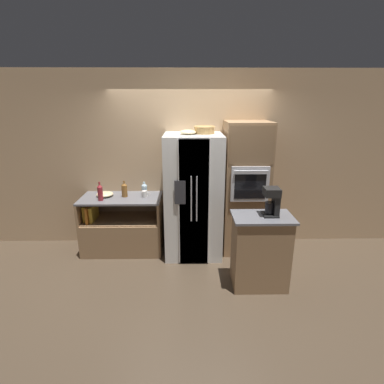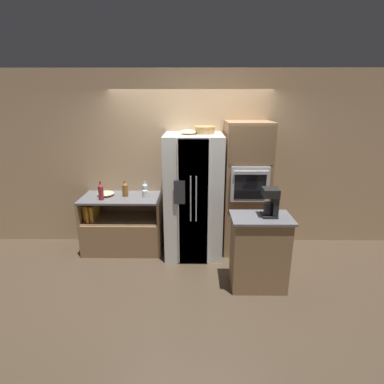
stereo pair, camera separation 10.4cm
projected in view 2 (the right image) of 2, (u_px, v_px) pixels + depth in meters
The scene contains 14 objects.
ground_plane at pixel (191, 253), 4.80m from camera, with size 20.00×20.00×0.00m, color #4C3D2D.
wall_back at pixel (191, 161), 4.85m from camera, with size 12.00×0.06×2.80m.
counter_left at pixel (123, 230), 4.84m from camera, with size 1.24×0.65×0.90m.
refrigerator at pixel (193, 196), 4.57m from camera, with size 0.86×0.84×1.87m.
wall_oven at pixel (246, 189), 4.63m from camera, with size 0.67×0.69×2.05m.
island_counter at pixel (259, 252), 3.82m from camera, with size 0.75×0.49×0.98m.
wicker_basket at pixel (205, 130), 4.35m from camera, with size 0.31×0.31×0.11m.
fruit_bowl at pixel (188, 132), 4.27m from camera, with size 0.23×0.23×0.07m.
bottle_tall at pixel (145, 188), 4.76m from camera, with size 0.09×0.09×0.21m.
bottle_short at pixel (125, 189), 4.67m from camera, with size 0.09×0.09×0.25m.
bottle_wide at pixel (101, 192), 4.50m from camera, with size 0.08×0.08×0.29m.
mug at pixel (145, 194), 4.66m from camera, with size 0.12×0.08×0.10m.
mixing_bowl at pixel (106, 194), 4.72m from camera, with size 0.26×0.26×0.07m.
coffee_maker at pixel (272, 201), 3.63m from camera, with size 0.19×0.20×0.36m.
Camera 2 is at (0.06, -4.29, 2.36)m, focal length 28.00 mm.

